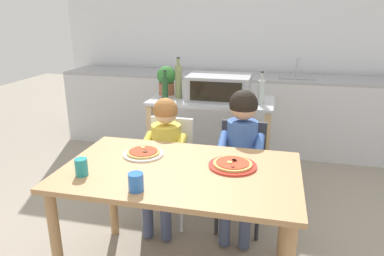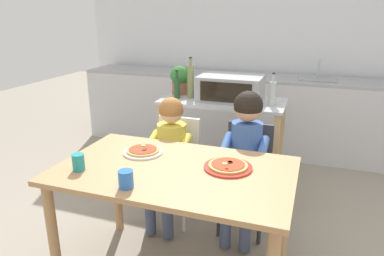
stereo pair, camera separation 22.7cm
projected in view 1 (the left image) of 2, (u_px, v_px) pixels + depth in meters
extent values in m
plane|color=gray|center=(212.00, 195.00, 3.30)|extent=(11.11, 11.11, 0.00)
cube|color=silver|center=(239.00, 33.00, 4.48)|extent=(4.61, 0.12, 2.70)
cube|color=silver|center=(232.00, 112.00, 4.38)|extent=(4.15, 0.60, 0.86)
cube|color=#9E9EA3|center=(233.00, 76.00, 4.24)|extent=(4.15, 0.60, 0.03)
cube|color=gray|center=(297.00, 77.00, 4.08)|extent=(0.40, 0.33, 0.02)
cylinder|color=#B7BABF|center=(297.00, 67.00, 4.16)|extent=(0.02, 0.02, 0.20)
cube|color=#B7BABF|center=(211.00, 101.00, 3.21)|extent=(1.10, 0.53, 0.02)
cube|color=tan|center=(210.00, 157.00, 3.38)|extent=(1.01, 0.49, 0.02)
cube|color=tan|center=(151.00, 150.00, 3.24)|extent=(0.05, 0.05, 0.84)
cube|color=tan|center=(265.00, 160.00, 3.02)|extent=(0.05, 0.05, 0.84)
cube|color=tan|center=(166.00, 134.00, 3.66)|extent=(0.05, 0.05, 0.84)
cube|color=tan|center=(267.00, 142.00, 3.44)|extent=(0.05, 0.05, 0.84)
cube|color=#999BA0|center=(219.00, 87.00, 3.17)|extent=(0.55, 0.38, 0.22)
cube|color=black|center=(215.00, 92.00, 2.99)|extent=(0.44, 0.01, 0.17)
cylinder|color=black|center=(238.00, 101.00, 2.97)|extent=(0.02, 0.01, 0.02)
cylinder|color=#ADB7B2|center=(261.00, 92.00, 3.02)|extent=(0.06, 0.06, 0.20)
cylinder|color=#ADB7B2|center=(262.00, 77.00, 2.97)|extent=(0.02, 0.02, 0.06)
cylinder|color=black|center=(262.00, 72.00, 2.96)|extent=(0.03, 0.03, 0.01)
cylinder|color=olive|center=(179.00, 82.00, 3.21)|extent=(0.06, 0.06, 0.30)
cylinder|color=olive|center=(178.00, 62.00, 3.15)|extent=(0.03, 0.03, 0.06)
cylinder|color=black|center=(178.00, 58.00, 3.14)|extent=(0.03, 0.03, 0.01)
cylinder|color=#1E4723|center=(165.00, 88.00, 3.19)|extent=(0.05, 0.05, 0.19)
cylinder|color=#1E4723|center=(165.00, 75.00, 3.15)|extent=(0.03, 0.03, 0.05)
cylinder|color=black|center=(165.00, 71.00, 3.14)|extent=(0.03, 0.03, 0.01)
cylinder|color=#9E5B3D|center=(167.00, 89.00, 3.37)|extent=(0.15, 0.15, 0.11)
sphere|color=#337533|center=(166.00, 76.00, 3.34)|extent=(0.18, 0.18, 0.18)
cube|color=#AD7F51|center=(180.00, 171.00, 2.04)|extent=(1.35, 0.82, 0.03)
cylinder|color=#AD7F51|center=(57.00, 249.00, 1.97)|extent=(0.06, 0.06, 0.73)
cylinder|color=#AD7F51|center=(112.00, 190.00, 2.62)|extent=(0.06, 0.06, 0.73)
cylinder|color=#AD7F51|center=(284.00, 211.00, 2.35)|extent=(0.06, 0.06, 0.73)
cube|color=silver|center=(167.00, 170.00, 2.77)|extent=(0.36, 0.36, 0.04)
cube|color=silver|center=(172.00, 140.00, 2.86)|extent=(0.34, 0.03, 0.38)
cylinder|color=silver|center=(181.00, 207.00, 2.67)|extent=(0.03, 0.03, 0.42)
cylinder|color=silver|center=(143.00, 202.00, 2.74)|extent=(0.03, 0.03, 0.42)
cylinder|color=silver|center=(190.00, 189.00, 2.95)|extent=(0.03, 0.03, 0.42)
cylinder|color=silver|center=(156.00, 185.00, 3.02)|extent=(0.03, 0.03, 0.42)
cube|color=#333338|center=(240.00, 176.00, 2.68)|extent=(0.36, 0.36, 0.04)
cube|color=#333338|center=(243.00, 145.00, 2.77)|extent=(0.34, 0.03, 0.38)
cylinder|color=#333338|center=(258.00, 214.00, 2.58)|extent=(0.03, 0.03, 0.42)
cylinder|color=#333338|center=(217.00, 209.00, 2.64)|extent=(0.03, 0.03, 0.42)
cylinder|color=#333338|center=(260.00, 194.00, 2.86)|extent=(0.03, 0.03, 0.42)
cylinder|color=#333338|center=(223.00, 190.00, 2.92)|extent=(0.03, 0.03, 0.42)
cube|color=#424C6B|center=(170.00, 174.00, 2.62)|extent=(0.10, 0.30, 0.10)
cylinder|color=#424C6B|center=(166.00, 212.00, 2.57)|extent=(0.08, 0.08, 0.44)
cube|color=#424C6B|center=(152.00, 172.00, 2.65)|extent=(0.10, 0.30, 0.10)
cylinder|color=#424C6B|center=(147.00, 209.00, 2.60)|extent=(0.08, 0.08, 0.44)
cylinder|color=yellow|center=(179.00, 148.00, 2.58)|extent=(0.06, 0.26, 0.15)
cylinder|color=yellow|center=(145.00, 145.00, 2.64)|extent=(0.06, 0.26, 0.15)
cylinder|color=yellow|center=(166.00, 145.00, 2.71)|extent=(0.22, 0.22, 0.33)
sphere|color=beige|center=(166.00, 112.00, 2.63)|extent=(0.17, 0.17, 0.17)
sphere|color=#9E6633|center=(166.00, 110.00, 2.62)|extent=(0.18, 0.18, 0.18)
cube|color=#424C6B|center=(248.00, 180.00, 2.52)|extent=(0.10, 0.30, 0.10)
cylinder|color=#424C6B|center=(245.00, 219.00, 2.48)|extent=(0.08, 0.08, 0.44)
cube|color=#424C6B|center=(229.00, 178.00, 2.55)|extent=(0.10, 0.30, 0.10)
cylinder|color=#424C6B|center=(225.00, 217.00, 2.51)|extent=(0.08, 0.08, 0.44)
cylinder|color=#3D60A8|center=(259.00, 148.00, 2.47)|extent=(0.06, 0.26, 0.15)
cylinder|color=#3D60A8|center=(222.00, 145.00, 2.53)|extent=(0.06, 0.26, 0.15)
cylinder|color=#3D60A8|center=(242.00, 146.00, 2.61)|extent=(0.22, 0.22, 0.39)
sphere|color=tan|center=(243.00, 106.00, 2.51)|extent=(0.19, 0.19, 0.19)
sphere|color=black|center=(244.00, 104.00, 2.51)|extent=(0.20, 0.20, 0.20)
cylinder|color=white|center=(143.00, 154.00, 2.23)|extent=(0.25, 0.25, 0.01)
cylinder|color=tan|center=(143.00, 152.00, 2.23)|extent=(0.21, 0.21, 0.01)
cylinder|color=#B23D23|center=(143.00, 151.00, 2.23)|extent=(0.18, 0.18, 0.00)
cylinder|color=#563319|center=(145.00, 151.00, 2.21)|extent=(0.03, 0.03, 0.01)
cylinder|color=#DBC666|center=(143.00, 147.00, 2.28)|extent=(0.03, 0.03, 0.01)
cylinder|color=maroon|center=(145.00, 150.00, 2.23)|extent=(0.02, 0.02, 0.01)
cylinder|color=red|center=(233.00, 166.00, 2.07)|extent=(0.28, 0.28, 0.01)
cylinder|color=tan|center=(233.00, 164.00, 2.06)|extent=(0.23, 0.23, 0.01)
cylinder|color=#B23D23|center=(233.00, 162.00, 2.06)|extent=(0.19, 0.19, 0.00)
cylinder|color=#563319|center=(234.00, 160.00, 2.08)|extent=(0.03, 0.03, 0.01)
cylinder|color=maroon|center=(234.00, 161.00, 2.08)|extent=(0.03, 0.03, 0.01)
cylinder|color=#DBC666|center=(230.00, 162.00, 2.05)|extent=(0.03, 0.03, 0.01)
cylinder|color=maroon|center=(233.00, 167.00, 2.00)|extent=(0.02, 0.02, 0.01)
cylinder|color=blue|center=(136.00, 182.00, 1.78)|extent=(0.08, 0.08, 0.09)
cylinder|color=teal|center=(81.00, 167.00, 1.95)|extent=(0.07, 0.07, 0.10)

